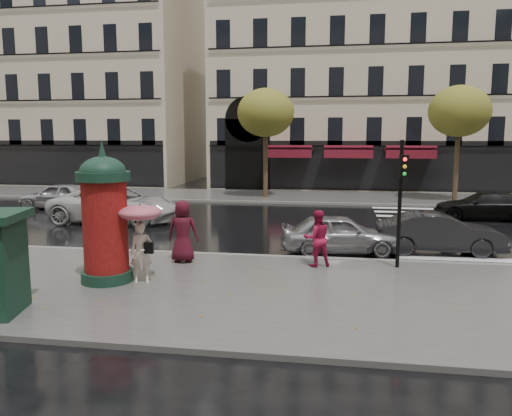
% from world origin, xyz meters
% --- Properties ---
extents(ground, '(160.00, 160.00, 0.00)m').
position_xyz_m(ground, '(0.00, 0.00, 0.00)').
color(ground, black).
rests_on(ground, ground).
extents(near_sidewalk, '(90.00, 7.00, 0.12)m').
position_xyz_m(near_sidewalk, '(0.00, -0.50, 0.06)').
color(near_sidewalk, '#474744').
rests_on(near_sidewalk, ground).
extents(far_sidewalk, '(90.00, 6.00, 0.12)m').
position_xyz_m(far_sidewalk, '(0.00, 19.00, 0.06)').
color(far_sidewalk, '#474744').
rests_on(far_sidewalk, ground).
extents(near_kerb, '(90.00, 0.25, 0.14)m').
position_xyz_m(near_kerb, '(0.00, 3.00, 0.07)').
color(near_kerb, slate).
rests_on(near_kerb, ground).
extents(far_kerb, '(90.00, 0.25, 0.14)m').
position_xyz_m(far_kerb, '(0.00, 16.00, 0.07)').
color(far_kerb, slate).
rests_on(far_kerb, ground).
extents(zebra_crossing, '(3.60, 11.75, 0.01)m').
position_xyz_m(zebra_crossing, '(6.00, 9.60, 0.01)').
color(zebra_crossing, silver).
rests_on(zebra_crossing, ground).
extents(bldg_far_corner, '(26.00, 14.00, 22.90)m').
position_xyz_m(bldg_far_corner, '(6.00, 30.00, 11.31)').
color(bldg_far_corner, '#B7A88C').
rests_on(bldg_far_corner, ground).
extents(bldg_far_left, '(24.00, 14.00, 22.90)m').
position_xyz_m(bldg_far_left, '(-22.00, 30.00, 11.31)').
color(bldg_far_left, '#B7A88C').
rests_on(bldg_far_left, ground).
extents(tree_far_left, '(3.40, 3.40, 6.64)m').
position_xyz_m(tree_far_left, '(-2.00, 18.00, 5.17)').
color(tree_far_left, '#38281C').
rests_on(tree_far_left, ground).
extents(tree_far_right, '(3.40, 3.40, 6.64)m').
position_xyz_m(tree_far_right, '(9.00, 18.00, 5.17)').
color(tree_far_right, '#38281C').
rests_on(tree_far_right, ground).
extents(woman_umbrella, '(1.06, 1.06, 2.04)m').
position_xyz_m(woman_umbrella, '(-2.54, -0.35, 1.46)').
color(woman_umbrella, beige).
rests_on(woman_umbrella, near_sidewalk).
extents(woman_red, '(0.94, 0.83, 1.61)m').
position_xyz_m(woman_red, '(1.74, 2.00, 0.93)').
color(woman_red, '#9F1338').
rests_on(woman_red, near_sidewalk).
extents(man_burgundy, '(0.93, 0.64, 1.83)m').
position_xyz_m(man_burgundy, '(-2.16, 1.87, 1.04)').
color(man_burgundy, '#420D1A').
rests_on(man_burgundy, near_sidewalk).
extents(morris_column, '(1.33, 1.33, 3.58)m').
position_xyz_m(morris_column, '(-3.48, -0.35, 1.83)').
color(morris_column, '#123022').
rests_on(morris_column, near_sidewalk).
extents(traffic_light, '(0.25, 0.35, 3.57)m').
position_xyz_m(traffic_light, '(4.01, 2.16, 2.28)').
color(traffic_light, black).
rests_on(traffic_light, near_sidewalk).
extents(car_silver, '(3.99, 2.03, 1.30)m').
position_xyz_m(car_silver, '(2.39, 4.20, 0.65)').
color(car_silver, '#9A9A9F').
rests_on(car_silver, ground).
extents(car_darkgrey, '(4.05, 1.53, 1.32)m').
position_xyz_m(car_darkgrey, '(5.60, 4.76, 0.66)').
color(car_darkgrey, '#232326').
rests_on(car_darkgrey, ground).
extents(car_white, '(5.67, 2.64, 1.57)m').
position_xyz_m(car_white, '(-7.37, 8.62, 0.79)').
color(car_white, silver).
rests_on(car_white, ground).
extents(car_black, '(4.50, 2.07, 1.28)m').
position_xyz_m(car_black, '(8.99, 12.09, 0.64)').
color(car_black, black).
rests_on(car_black, ground).
extents(car_far_silver, '(4.10, 1.71, 1.39)m').
position_xyz_m(car_far_silver, '(-12.20, 12.14, 0.69)').
color(car_far_silver, '#B4B3B8').
rests_on(car_far_silver, ground).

